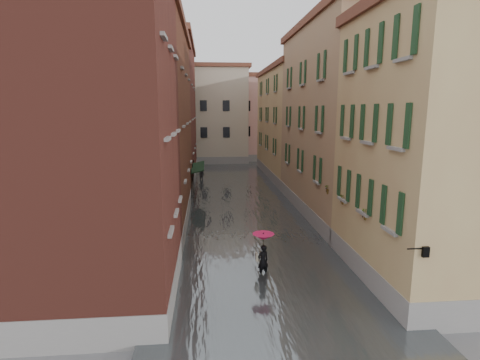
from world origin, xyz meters
name	(u,v)px	position (x,y,z in m)	size (l,w,h in m)	color
ground	(263,267)	(0.00, 0.00, 0.00)	(120.00, 120.00, 0.00)	slate
floodwater	(240,201)	(0.00, 13.00, 0.10)	(10.00, 60.00, 0.20)	#51575A
building_left_near	(93,137)	(-7.00, -2.00, 6.50)	(6.00, 8.00, 13.00)	brown
building_left_mid	(142,129)	(-7.00, 9.00, 6.25)	(6.00, 14.00, 12.50)	brown
building_left_far	(165,114)	(-7.00, 24.00, 7.00)	(6.00, 16.00, 14.00)	brown
building_right_near	(436,152)	(7.00, -2.00, 5.75)	(6.00, 8.00, 11.50)	tan
building_right_mid	(343,124)	(7.00, 9.00, 6.50)	(6.00, 14.00, 13.00)	#987B5C
building_right_far	(294,126)	(7.00, 24.00, 5.75)	(6.00, 16.00, 11.50)	tan
building_end_cream	(204,117)	(-3.00, 38.00, 6.50)	(12.00, 9.00, 13.00)	#B7AC91
building_end_pink	(263,120)	(6.00, 40.00, 6.00)	(10.00, 9.00, 12.00)	#CD9890
awning_near	(197,170)	(-3.49, 14.54, 2.47)	(1.09, 3.02, 2.80)	black
awning_far	(198,165)	(-3.49, 17.32, 2.46)	(1.09, 2.87, 2.80)	black
wall_lantern	(424,251)	(4.33, -6.00, 3.01)	(0.71, 0.22, 0.35)	black
window_planters	(346,193)	(4.12, 0.40, 3.51)	(0.59, 5.85, 0.84)	#9F5434
pedestrian_main	(263,250)	(-0.20, -1.09, 1.31)	(1.00, 1.00, 2.06)	black
pedestrian_far	(201,175)	(-3.26, 22.19, 0.71)	(0.69, 0.54, 1.42)	black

